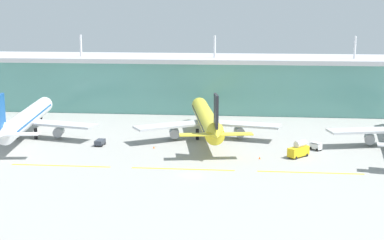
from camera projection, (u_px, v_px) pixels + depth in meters
The scene contains 12 objects.
ground_plane at pixel (192, 176), 150.52m from camera, with size 600.00×600.00×0.00m, color gray.
terminal_building at pixel (215, 83), 244.70m from camera, with size 288.00×34.00×31.66m.
airliner_near at pixel (26, 119), 192.65m from camera, with size 48.35×64.79×18.90m.
airliner_middle at pixel (207, 119), 191.86m from camera, with size 48.06×63.33×18.90m.
taxiway_stripe_mid_west at pixel (61, 166), 160.02m from camera, with size 28.00×0.70×0.04m, color yellow.
taxiway_stripe_centre at pixel (183, 169), 156.66m from camera, with size 28.00×0.70×0.04m, color yellow.
taxiway_stripe_mid_east at pixel (310, 173), 153.31m from camera, with size 28.00×0.70×0.04m, color yellow.
pushback_tug at pixel (100, 142), 183.01m from camera, with size 2.82×4.58×1.85m.
fuel_truck at pixel (299, 150), 168.80m from camera, with size 6.77×7.07×4.95m.
baggage_cart at pixel (316, 146), 177.09m from camera, with size 3.77×3.86×2.48m.
safety_cone_left_wingtip at pixel (154, 147), 179.68m from camera, with size 0.56×0.56×0.70m, color orange.
safety_cone_nose_front at pixel (260, 158), 166.95m from camera, with size 0.56×0.56×0.70m, color orange.
Camera 1 is at (14.66, -144.15, 43.27)m, focal length 54.23 mm.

